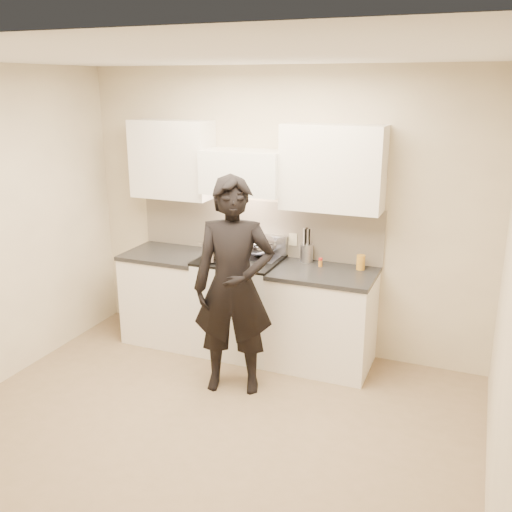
{
  "coord_description": "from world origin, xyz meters",
  "views": [
    {
      "loc": [
        1.78,
        -3.3,
        2.54
      ],
      "look_at": [
        0.02,
        1.05,
        1.11
      ],
      "focal_mm": 40.0,
      "sensor_mm": 36.0,
      "label": 1
    }
  ],
  "objects_px": {
    "counter_right": "(323,319)",
    "person": "(234,287)",
    "utensil_crock": "(307,251)",
    "wok": "(258,244)",
    "stove": "(240,305)"
  },
  "relations": [
    {
      "from": "stove",
      "to": "utensil_crock",
      "type": "distance_m",
      "value": 0.84
    },
    {
      "from": "stove",
      "to": "utensil_crock",
      "type": "height_order",
      "value": "utensil_crock"
    },
    {
      "from": "counter_right",
      "to": "utensil_crock",
      "type": "xyz_separation_m",
      "value": [
        -0.24,
        0.22,
        0.56
      ]
    },
    {
      "from": "stove",
      "to": "wok",
      "type": "xyz_separation_m",
      "value": [
        0.13,
        0.13,
        0.59
      ]
    },
    {
      "from": "stove",
      "to": "person",
      "type": "height_order",
      "value": "person"
    },
    {
      "from": "person",
      "to": "wok",
      "type": "bearing_deg",
      "value": 81.45
    },
    {
      "from": "stove",
      "to": "person",
      "type": "distance_m",
      "value": 0.86
    },
    {
      "from": "stove",
      "to": "counter_right",
      "type": "height_order",
      "value": "stove"
    },
    {
      "from": "counter_right",
      "to": "person",
      "type": "distance_m",
      "value": 1.01
    },
    {
      "from": "wok",
      "to": "person",
      "type": "height_order",
      "value": "person"
    },
    {
      "from": "utensil_crock",
      "to": "stove",
      "type": "bearing_deg",
      "value": -159.73
    },
    {
      "from": "utensil_crock",
      "to": "counter_right",
      "type": "bearing_deg",
      "value": -42.95
    },
    {
      "from": "counter_right",
      "to": "wok",
      "type": "distance_m",
      "value": 0.93
    },
    {
      "from": "counter_right",
      "to": "person",
      "type": "bearing_deg",
      "value": -130.39
    },
    {
      "from": "wok",
      "to": "utensil_crock",
      "type": "xyz_separation_m",
      "value": [
        0.46,
        0.09,
        -0.05
      ]
    }
  ]
}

